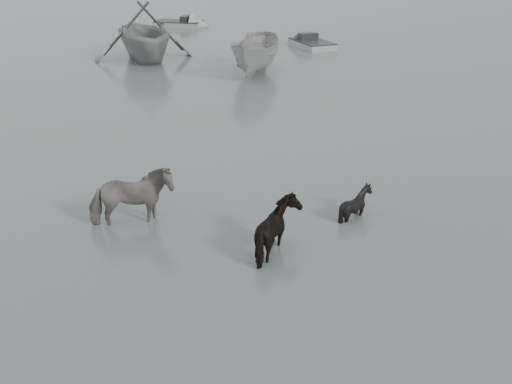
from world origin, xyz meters
TOP-DOWN VIEW (x-y plane):
  - ground at (0.00, 0.00)m, footprint 140.00×140.00m
  - pony_pinto at (-3.88, 2.89)m, footprint 2.11×1.07m
  - pony_dark at (-0.94, 0.41)m, footprint 1.52×1.69m
  - pony_black at (1.55, 1.65)m, footprint 1.21×1.14m
  - rowboat_trail at (-0.50, 22.56)m, footprint 5.78×6.54m
  - boat_small at (4.12, 17.75)m, footprint 4.23×5.33m
  - skiff_port at (9.29, 23.22)m, footprint 2.00×4.41m
  - skiff_mid at (3.47, 33.32)m, footprint 4.64×3.68m

SIDE VIEW (x-z plane):
  - ground at x=0.00m, z-range 0.00..0.00m
  - skiff_port at x=9.29m, z-range 0.00..0.75m
  - skiff_mid at x=3.47m, z-range 0.00..0.75m
  - pony_black at x=1.55m, z-range 0.00..1.12m
  - pony_dark at x=-0.94m, z-range 0.00..1.48m
  - pony_pinto at x=-3.88m, z-range 0.00..1.73m
  - boat_small at x=4.12m, z-range 0.00..1.96m
  - rowboat_trail at x=-0.50m, z-range 0.00..3.23m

